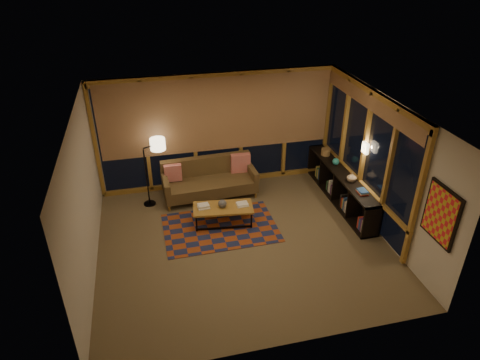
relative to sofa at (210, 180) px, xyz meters
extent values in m
cube|color=brown|center=(0.32, -1.86, -0.43)|extent=(5.50, 5.00, 0.01)
cube|color=silver|center=(0.32, -1.86, 2.27)|extent=(5.50, 5.00, 0.01)
cube|color=beige|center=(0.32, 0.64, 0.92)|extent=(5.50, 0.01, 2.70)
cube|color=beige|center=(0.32, -4.36, 0.92)|extent=(5.50, 0.01, 2.70)
cube|color=beige|center=(-2.43, -1.86, 0.92)|extent=(0.01, 5.00, 2.70)
cube|color=beige|center=(3.07, -1.86, 0.92)|extent=(0.01, 5.00, 2.70)
cube|color=#973F18|center=(-0.01, -1.28, -0.42)|extent=(2.31, 1.55, 0.01)
sphere|color=black|center=(0.07, -1.14, 0.07)|extent=(0.21, 0.21, 0.17)
cylinder|color=olive|center=(2.79, 0.03, 0.38)|extent=(0.24, 0.24, 0.16)
sphere|color=teal|center=(2.81, -0.49, 0.38)|extent=(0.18, 0.18, 0.16)
imported|color=tan|center=(2.81, -1.28, 0.41)|extent=(0.25, 0.25, 0.21)
camera|label=1|loc=(-1.27, -8.35, 4.74)|focal=32.00mm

